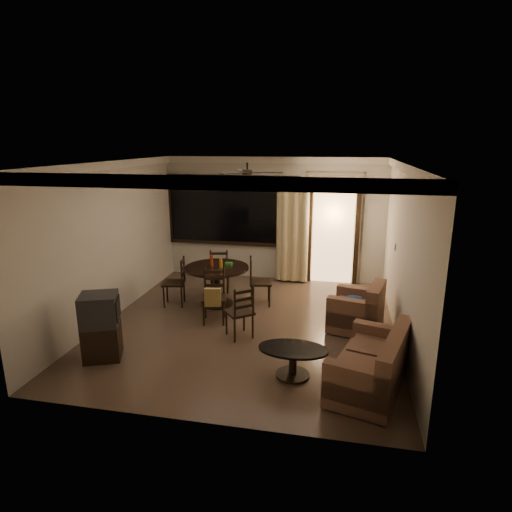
% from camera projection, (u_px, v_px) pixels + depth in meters
% --- Properties ---
extents(ground, '(5.50, 5.50, 0.00)m').
position_uv_depth(ground, '(248.00, 325.00, 7.53)').
color(ground, '#7F6651').
rests_on(ground, ground).
extents(room_shell, '(5.50, 6.70, 5.50)m').
position_uv_depth(room_shell, '(295.00, 208.00, 8.62)').
color(room_shell, beige).
rests_on(room_shell, ground).
extents(dining_table, '(1.24, 1.24, 0.99)m').
position_uv_depth(dining_table, '(217.00, 275.00, 8.32)').
color(dining_table, black).
rests_on(dining_table, ground).
extents(dining_chair_west, '(0.50, 0.50, 0.95)m').
position_uv_depth(dining_chair_west, '(175.00, 291.00, 8.39)').
color(dining_chair_west, black).
rests_on(dining_chair_west, ground).
extents(dining_chair_east, '(0.50, 0.50, 0.95)m').
position_uv_depth(dining_chair_east, '(260.00, 290.00, 8.42)').
color(dining_chair_east, black).
rests_on(dining_chair_east, ground).
extents(dining_chair_south, '(0.50, 0.54, 0.95)m').
position_uv_depth(dining_chair_south, '(214.00, 306.00, 7.58)').
color(dining_chair_south, black).
rests_on(dining_chair_south, ground).
extents(dining_chair_north, '(0.50, 0.50, 0.95)m').
position_uv_depth(dining_chair_north, '(220.00, 278.00, 9.17)').
color(dining_chair_north, black).
rests_on(dining_chair_north, ground).
extents(tv_cabinet, '(0.65, 0.63, 1.00)m').
position_uv_depth(tv_cabinet, '(101.00, 326.00, 6.26)').
color(tv_cabinet, black).
rests_on(tv_cabinet, ground).
extents(sofa, '(1.17, 1.64, 0.79)m').
position_uv_depth(sofa, '(374.00, 367.00, 5.51)').
color(sofa, '#4F3025').
rests_on(sofa, ground).
extents(armchair, '(1.00, 1.00, 0.83)m').
position_uv_depth(armchair, '(359.00, 311.00, 7.24)').
color(armchair, '#4F3025').
rests_on(armchair, ground).
extents(coffee_table, '(0.96, 0.57, 0.42)m').
position_uv_depth(coffee_table, '(293.00, 357.00, 5.82)').
color(coffee_table, black).
rests_on(coffee_table, ground).
extents(side_chair, '(0.56, 0.56, 0.90)m').
position_uv_depth(side_chair, '(240.00, 321.00, 7.01)').
color(side_chair, black).
rests_on(side_chair, ground).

